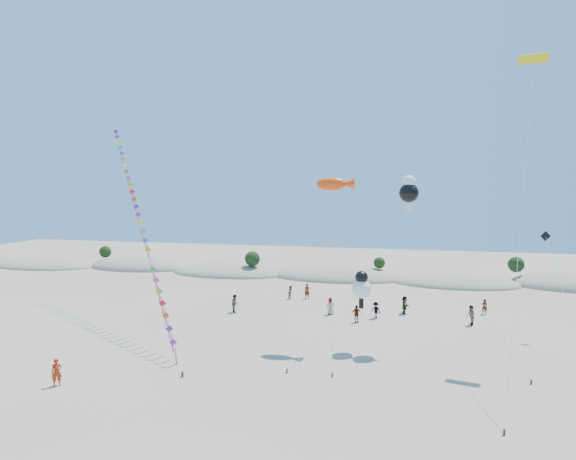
{
  "coord_description": "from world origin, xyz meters",
  "views": [
    {
      "loc": [
        9.07,
        -22.44,
        12.48
      ],
      "look_at": [
        0.34,
        14.0,
        9.31
      ],
      "focal_mm": 30.0,
      "sensor_mm": 36.0,
      "label": 1
    }
  ],
  "objects_px": {
    "kite_train": "(138,213)",
    "fish_kite": "(336,184)",
    "parafoil_kite": "(533,66)",
    "flyer_foreground": "(57,372)"
  },
  "relations": [
    {
      "from": "kite_train",
      "to": "fish_kite",
      "type": "height_order",
      "value": "kite_train"
    },
    {
      "from": "parafoil_kite",
      "to": "flyer_foreground",
      "type": "relative_size",
      "value": 12.91
    },
    {
      "from": "fish_kite",
      "to": "parafoil_kite",
      "type": "distance_m",
      "value": 17.42
    },
    {
      "from": "flyer_foreground",
      "to": "parafoil_kite",
      "type": "bearing_deg",
      "value": -12.33
    },
    {
      "from": "parafoil_kite",
      "to": "flyer_foreground",
      "type": "height_order",
      "value": "parafoil_kite"
    },
    {
      "from": "fish_kite",
      "to": "parafoil_kite",
      "type": "height_order",
      "value": "parafoil_kite"
    },
    {
      "from": "kite_train",
      "to": "fish_kite",
      "type": "bearing_deg",
      "value": -5.3
    },
    {
      "from": "parafoil_kite",
      "to": "kite_train",
      "type": "bearing_deg",
      "value": -180.0
    },
    {
      "from": "kite_train",
      "to": "parafoil_kite",
      "type": "bearing_deg",
      "value": 0.0
    },
    {
      "from": "kite_train",
      "to": "parafoil_kite",
      "type": "height_order",
      "value": "parafoil_kite"
    }
  ]
}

